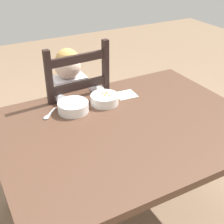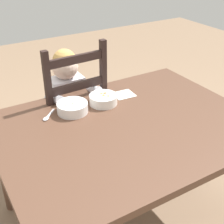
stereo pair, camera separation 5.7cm
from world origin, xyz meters
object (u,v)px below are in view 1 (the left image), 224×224
(child_figure, at_px, (72,97))
(dining_chair, at_px, (73,116))
(bowl_of_carrots, at_px, (104,99))
(bowl_of_peas, at_px, (73,107))
(spoon, at_px, (48,116))
(dining_table, at_px, (127,137))

(child_figure, bearing_deg, dining_chair, 48.87)
(child_figure, bearing_deg, bowl_of_carrots, -70.92)
(child_figure, xyz_separation_m, bowl_of_peas, (-0.10, -0.29, 0.09))
(spoon, bearing_deg, bowl_of_peas, -5.81)
(bowl_of_carrots, bearing_deg, spoon, 177.54)
(spoon, bearing_deg, bowl_of_carrots, -2.46)
(bowl_of_peas, bearing_deg, dining_chair, 70.67)
(child_figure, relative_size, bowl_of_peas, 5.43)
(dining_chair, bearing_deg, spoon, -132.06)
(child_figure, height_order, bowl_of_peas, child_figure)
(bowl_of_peas, distance_m, spoon, 0.15)
(bowl_of_peas, bearing_deg, bowl_of_carrots, 0.02)
(bowl_of_peas, xyz_separation_m, spoon, (-0.15, 0.02, -0.03))
(dining_chair, xyz_separation_m, bowl_of_peas, (-0.10, -0.29, 0.25))
(bowl_of_carrots, bearing_deg, dining_chair, 108.48)
(bowl_of_peas, bearing_deg, child_figure, 70.93)
(child_figure, bearing_deg, bowl_of_peas, -109.07)
(dining_table, height_order, child_figure, child_figure)
(dining_chair, xyz_separation_m, spoon, (-0.25, -0.28, 0.22))
(dining_chair, bearing_deg, dining_table, -80.00)
(dining_chair, xyz_separation_m, bowl_of_carrots, (0.10, -0.29, 0.25))
(child_figure, distance_m, spoon, 0.38)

